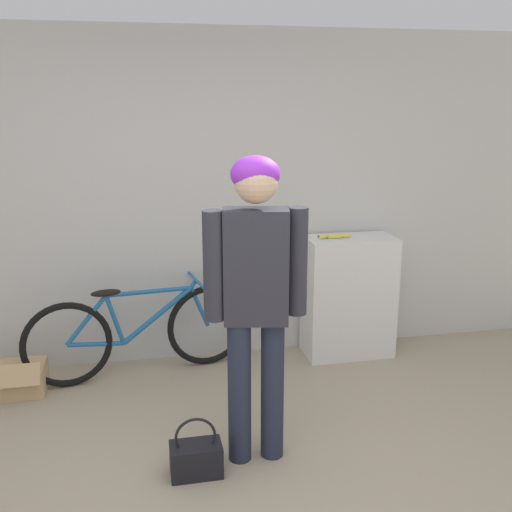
{
  "coord_description": "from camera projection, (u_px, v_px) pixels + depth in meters",
  "views": [
    {
      "loc": [
        -0.49,
        -2.35,
        2.08
      ],
      "look_at": [
        0.15,
        0.75,
        1.24
      ],
      "focal_mm": 42.0,
      "sensor_mm": 36.0,
      "label": 1
    }
  ],
  "objects": [
    {
      "name": "person",
      "position": [
        256.0,
        283.0,
        3.31
      ],
      "size": [
        0.58,
        0.26,
        1.79
      ],
      "rotation": [
        0.0,
        0.0,
        -0.19
      ],
      "color": "#23283D",
      "rests_on": "ground_plane"
    },
    {
      "name": "wall_back",
      "position": [
        198.0,
        200.0,
        4.7
      ],
      "size": [
        8.0,
        0.07,
        2.6
      ],
      "color": "silver",
      "rests_on": "ground_plane"
    },
    {
      "name": "handbag",
      "position": [
        196.0,
        458.0,
        3.39
      ],
      "size": [
        0.29,
        0.17,
        0.36
      ],
      "color": "black",
      "rests_on": "ground_plane"
    },
    {
      "name": "cardboard_box",
      "position": [
        13.0,
        379.0,
        4.33
      ],
      "size": [
        0.45,
        0.36,
        0.27
      ],
      "color": "tan",
      "rests_on": "ground_plane"
    },
    {
      "name": "bicycle",
      "position": [
        140.0,
        332.0,
        4.56
      ],
      "size": [
        1.72,
        0.48,
        0.73
      ],
      "rotation": [
        0.0,
        0.0,
        0.17
      ],
      "color": "black",
      "rests_on": "ground_plane"
    },
    {
      "name": "side_shelf",
      "position": [
        348.0,
        296.0,
        4.92
      ],
      "size": [
        0.72,
        0.38,
        1.0
      ],
      "color": "white",
      "rests_on": "ground_plane"
    },
    {
      "name": "banana",
      "position": [
        334.0,
        236.0,
        4.75
      ],
      "size": [
        0.29,
        0.08,
        0.04
      ],
      "color": "#EAD64C",
      "rests_on": "side_shelf"
    }
  ]
}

